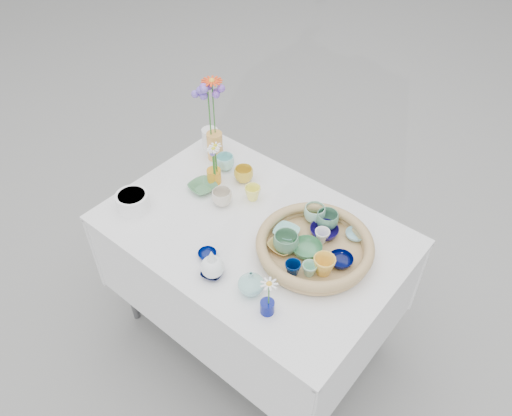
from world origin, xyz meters
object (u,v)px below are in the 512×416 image
Objects in this scene: display_table at (254,329)px; wicker_tray at (315,247)px; bud_vase_seafoam at (251,282)px; tall_vase_yellow at (215,146)px.

display_table is 0.85m from wicker_tray.
wicker_tray is at bearing 76.54° from bud_vase_seafoam.
bud_vase_seafoam reaches higher than display_table.
display_table is 0.99m from tall_vase_yellow.
tall_vase_yellow is at bearing 142.11° from bud_vase_seafoam.
bud_vase_seafoam is at bearing -103.46° from wicker_tray.
bud_vase_seafoam is (-0.07, -0.31, 0.01)m from wicker_tray.
wicker_tray is (0.28, 0.05, 0.80)m from display_table.
wicker_tray is 0.77m from tall_vase_yellow.
wicker_tray is at bearing 10.12° from display_table.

